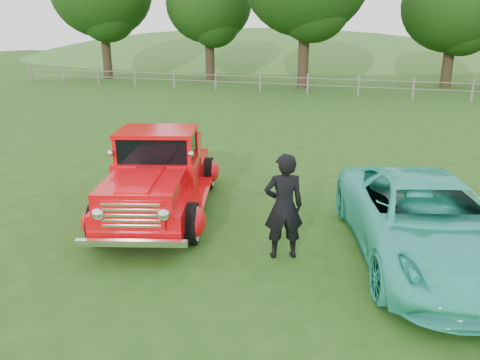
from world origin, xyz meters
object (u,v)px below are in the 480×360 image
(teal_sedan, at_px, (426,221))
(man, at_px, (284,206))
(tree_near_east, at_px, (456,5))
(red_pickup, at_px, (160,176))
(tree_mid_west, at_px, (209,4))

(teal_sedan, xyz_separation_m, man, (-2.22, -0.72, 0.22))
(man, bearing_deg, tree_near_east, -123.71)
(tree_near_east, xyz_separation_m, man, (-3.82, -28.18, -4.35))
(red_pickup, bearing_deg, tree_near_east, 57.68)
(red_pickup, height_order, teal_sedan, red_pickup)
(tree_mid_west, distance_m, man, 30.56)
(teal_sedan, distance_m, man, 2.34)
(red_pickup, relative_size, man, 2.93)
(tree_near_east, height_order, red_pickup, tree_near_east)
(tree_near_east, distance_m, teal_sedan, 27.88)
(teal_sedan, bearing_deg, tree_near_east, 69.01)
(tree_near_east, bearing_deg, man, -97.71)
(tree_near_east, height_order, teal_sedan, tree_near_east)
(man, bearing_deg, red_pickup, -46.65)
(teal_sedan, bearing_deg, tree_mid_west, 102.55)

